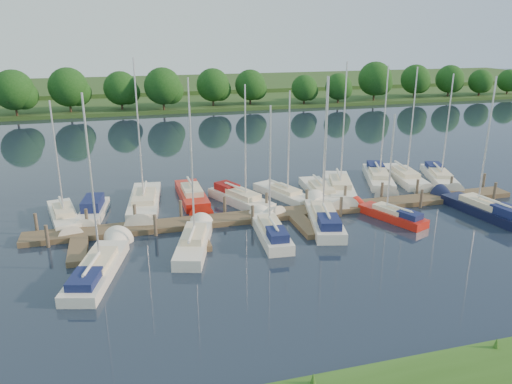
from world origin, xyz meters
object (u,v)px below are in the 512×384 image
object	(u,v)px
sailboat_n_0	(64,218)
motorboat	(93,212)
dock	(295,216)
sailboat_n_5	(286,195)
sailboat_s_2	(271,233)

from	to	relation	value
sailboat_n_0	motorboat	xyz separation A→B (m)	(2.11, 0.54, 0.09)
dock	motorboat	size ratio (longest dim) A/B	6.56
dock	motorboat	bearing A→B (deg)	163.01
sailboat_n_5	motorboat	bearing A→B (deg)	-20.54
sailboat_n_5	sailboat_s_2	size ratio (longest dim) A/B	0.99
dock	sailboat_s_2	size ratio (longest dim) A/B	4.11
sailboat_s_2	sailboat_n_0	bearing A→B (deg)	158.07
dock	sailboat_n_0	distance (m)	17.81
dock	sailboat_s_2	xyz separation A→B (m)	(-2.94, -3.06, 0.14)
motorboat	sailboat_n_5	xyz separation A→B (m)	(16.11, 0.10, -0.10)
dock	sailboat_s_2	distance (m)	4.24
dock	sailboat_n_5	xyz separation A→B (m)	(0.89, 4.75, 0.07)
sailboat_s_2	motorboat	bearing A→B (deg)	152.44
sailboat_n_0	motorboat	size ratio (longest dim) A/B	1.59
sailboat_n_0	sailboat_s_2	size ratio (longest dim) A/B	1.00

